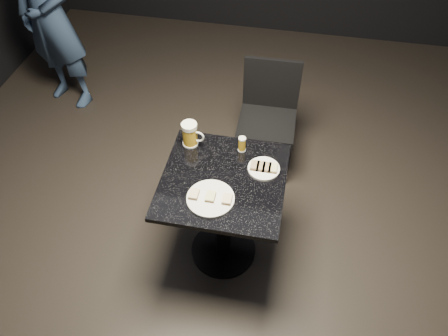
{
  "coord_description": "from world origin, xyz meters",
  "views": [
    {
      "loc": [
        0.32,
        -1.59,
        2.6
      ],
      "look_at": [
        0.0,
        0.02,
        0.82
      ],
      "focal_mm": 35.0,
      "sensor_mm": 36.0,
      "label": 1
    }
  ],
  "objects_px": {
    "plate_large": "(211,198)",
    "table": "(223,205)",
    "patron": "(49,15)",
    "chair": "(268,112)",
    "plate_small": "(264,169)",
    "beer_mug": "(190,134)",
    "beer_tumbler": "(242,144)"
  },
  "relations": [
    {
      "from": "plate_small",
      "to": "patron",
      "type": "bearing_deg",
      "value": 146.53
    },
    {
      "from": "plate_large",
      "to": "patron",
      "type": "height_order",
      "value": "patron"
    },
    {
      "from": "plate_large",
      "to": "chair",
      "type": "distance_m",
      "value": 1.13
    },
    {
      "from": "plate_large",
      "to": "beer_tumbler",
      "type": "relative_size",
      "value": 2.67
    },
    {
      "from": "beer_mug",
      "to": "beer_tumbler",
      "type": "relative_size",
      "value": 1.61
    },
    {
      "from": "patron",
      "to": "table",
      "type": "bearing_deg",
      "value": -22.82
    },
    {
      "from": "beer_tumbler",
      "to": "chair",
      "type": "distance_m",
      "value": 0.75
    },
    {
      "from": "plate_small",
      "to": "beer_tumbler",
      "type": "relative_size",
      "value": 1.88
    },
    {
      "from": "chair",
      "to": "patron",
      "type": "bearing_deg",
      "value": 166.03
    },
    {
      "from": "table",
      "to": "chair",
      "type": "xyz_separation_m",
      "value": [
        0.16,
        0.93,
        -0.01
      ]
    },
    {
      "from": "plate_small",
      "to": "beer_mug",
      "type": "relative_size",
      "value": 1.17
    },
    {
      "from": "plate_large",
      "to": "beer_mug",
      "type": "bearing_deg",
      "value": 117.63
    },
    {
      "from": "patron",
      "to": "beer_mug",
      "type": "xyz_separation_m",
      "value": [
        1.47,
        -1.15,
        -0.0
      ]
    },
    {
      "from": "patron",
      "to": "chair",
      "type": "distance_m",
      "value": 1.96
    },
    {
      "from": "patron",
      "to": "plate_large",
      "type": "bearing_deg",
      "value": -26.5
    },
    {
      "from": "plate_large",
      "to": "table",
      "type": "relative_size",
      "value": 0.35
    },
    {
      "from": "plate_small",
      "to": "chair",
      "type": "distance_m",
      "value": 0.85
    },
    {
      "from": "chair",
      "to": "beer_tumbler",
      "type": "bearing_deg",
      "value": -97.88
    },
    {
      "from": "plate_large",
      "to": "beer_tumbler",
      "type": "distance_m",
      "value": 0.42
    },
    {
      "from": "plate_large",
      "to": "plate_small",
      "type": "bearing_deg",
      "value": 47.05
    },
    {
      "from": "patron",
      "to": "chair",
      "type": "height_order",
      "value": "patron"
    },
    {
      "from": "plate_large",
      "to": "table",
      "type": "height_order",
      "value": "plate_large"
    },
    {
      "from": "table",
      "to": "beer_mug",
      "type": "distance_m",
      "value": 0.47
    },
    {
      "from": "plate_small",
      "to": "table",
      "type": "distance_m",
      "value": 0.35
    },
    {
      "from": "plate_small",
      "to": "beer_mug",
      "type": "height_order",
      "value": "beer_mug"
    },
    {
      "from": "plate_small",
      "to": "plate_large",
      "type": "bearing_deg",
      "value": -132.95
    },
    {
      "from": "plate_large",
      "to": "plate_small",
      "type": "relative_size",
      "value": 1.41
    },
    {
      "from": "beer_mug",
      "to": "chair",
      "type": "bearing_deg",
      "value": 59.3
    },
    {
      "from": "beer_mug",
      "to": "plate_small",
      "type": "bearing_deg",
      "value": -15.32
    },
    {
      "from": "chair",
      "to": "table",
      "type": "bearing_deg",
      "value": -99.66
    },
    {
      "from": "plate_large",
      "to": "table",
      "type": "xyz_separation_m",
      "value": [
        0.04,
        0.16,
        -0.25
      ]
    },
    {
      "from": "table",
      "to": "beer_tumbler",
      "type": "distance_m",
      "value": 0.39
    }
  ]
}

